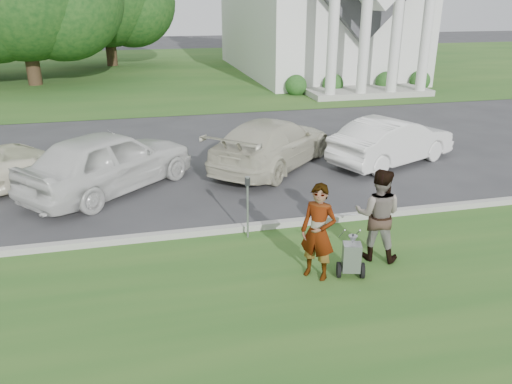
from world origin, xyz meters
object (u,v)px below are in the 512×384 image
object	(u,v)px
person_right	(378,215)
car_d	(392,141)
car_b	(109,161)
person_left	(318,233)
striping_cart	(351,258)
parking_meter_near	(248,200)
car_c	(273,143)

from	to	relation	value
person_right	car_d	xyz separation A→B (m)	(3.09, 5.28, -0.20)
car_b	person_right	bearing A→B (deg)	-176.84
person_left	person_right	size ratio (longest dim) A/B	0.98
car_d	striping_cart	bearing A→B (deg)	123.48
parking_meter_near	car_c	bearing A→B (deg)	68.78
striping_cart	person_right	world-z (taller)	person_right
car_d	person_left	bearing A→B (deg)	118.97
person_left	parking_meter_near	distance (m)	1.97
person_left	car_b	distance (m)	6.39
striping_cart	car_c	bearing A→B (deg)	103.59
person_right	car_d	bearing A→B (deg)	-90.50
striping_cart	car_b	xyz separation A→B (m)	(-4.23, 5.38, 0.41)
person_left	person_right	bearing A→B (deg)	60.06
striping_cart	car_b	world-z (taller)	car_b
person_left	person_right	world-z (taller)	person_right
striping_cart	person_right	size ratio (longest dim) A/B	0.57
parking_meter_near	car_c	world-z (taller)	car_c
person_left	parking_meter_near	bearing A→B (deg)	158.21
car_b	car_c	world-z (taller)	car_b
person_left	car_b	xyz separation A→B (m)	(-3.65, 5.25, -0.07)
parking_meter_near	car_b	distance (m)	4.45
person_left	car_b	world-z (taller)	person_left
person_right	car_c	bearing A→B (deg)	-55.93
striping_cart	car_d	distance (m)	6.96
person_left	car_b	size ratio (longest dim) A/B	0.37
person_right	car_b	world-z (taller)	person_right
striping_cart	car_d	xyz separation A→B (m)	(3.81, 5.82, 0.30)
car_c	car_d	bearing A→B (deg)	-144.97
car_b	striping_cart	bearing A→B (deg)	175.72
striping_cart	parking_meter_near	size ratio (longest dim) A/B	0.76
person_left	car_d	bearing A→B (deg)	95.29
car_d	parking_meter_near	bearing A→B (deg)	103.33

